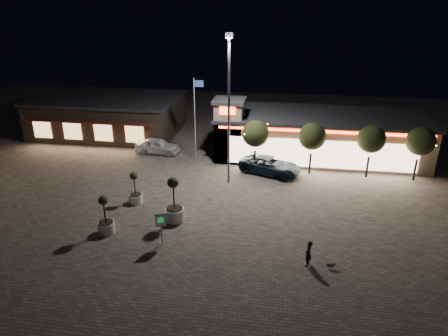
% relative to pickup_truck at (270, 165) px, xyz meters
% --- Properties ---
extents(ground, '(90.00, 90.00, 0.00)m').
position_rel_pickup_truck_xyz_m(ground, '(-5.42, -10.50, -0.77)').
color(ground, '#73685D').
rests_on(ground, ground).
extents(retail_building, '(20.40, 8.40, 6.10)m').
position_rel_pickup_truck_xyz_m(retail_building, '(4.08, 5.32, 1.44)').
color(retail_building, gray).
rests_on(retail_building, ground).
extents(restaurant_building, '(16.40, 11.00, 4.30)m').
position_rel_pickup_truck_xyz_m(restaurant_building, '(-19.42, 9.47, 1.39)').
color(restaurant_building, '#382D23').
rests_on(restaurant_building, ground).
extents(floodlight_pole, '(0.60, 0.40, 12.38)m').
position_rel_pickup_truck_xyz_m(floodlight_pole, '(-3.42, -2.50, 6.25)').
color(floodlight_pole, gray).
rests_on(floodlight_pole, ground).
extents(flagpole, '(0.95, 0.10, 8.00)m').
position_rel_pickup_truck_xyz_m(flagpole, '(-7.33, 2.50, 3.97)').
color(flagpole, white).
rests_on(flagpole, ground).
extents(string_tree_a, '(2.42, 2.42, 4.79)m').
position_rel_pickup_truck_xyz_m(string_tree_a, '(-1.42, 0.50, 2.79)').
color(string_tree_a, '#332319').
rests_on(string_tree_a, ground).
extents(string_tree_b, '(2.42, 2.42, 4.79)m').
position_rel_pickup_truck_xyz_m(string_tree_b, '(3.58, 0.50, 2.79)').
color(string_tree_b, '#332319').
rests_on(string_tree_b, ground).
extents(string_tree_c, '(2.42, 2.42, 4.79)m').
position_rel_pickup_truck_xyz_m(string_tree_c, '(8.58, 0.50, 2.79)').
color(string_tree_c, '#332319').
rests_on(string_tree_c, ground).
extents(string_tree_d, '(2.42, 2.42, 4.79)m').
position_rel_pickup_truck_xyz_m(string_tree_d, '(12.58, 0.50, 2.79)').
color(string_tree_d, '#332319').
rests_on(string_tree_d, ground).
extents(pickup_truck, '(6.10, 4.35, 1.54)m').
position_rel_pickup_truck_xyz_m(pickup_truck, '(0.00, 0.00, 0.00)').
color(pickup_truck, black).
rests_on(pickup_truck, ground).
extents(white_sedan, '(4.75, 2.19, 1.58)m').
position_rel_pickup_truck_xyz_m(white_sedan, '(-11.68, 3.50, 0.02)').
color(white_sedan, silver).
rests_on(white_sedan, ground).
extents(pedestrian, '(0.54, 0.68, 1.64)m').
position_rel_pickup_truck_xyz_m(pedestrian, '(2.91, -13.44, 0.05)').
color(pedestrian, black).
rests_on(pedestrian, ground).
extents(dog, '(0.52, 0.21, 0.28)m').
position_rel_pickup_truck_xyz_m(dog, '(4.31, -13.55, -0.49)').
color(dog, '#59514C').
rests_on(dog, ground).
extents(planter_left, '(1.06, 1.06, 2.61)m').
position_rel_pickup_truck_xyz_m(planter_left, '(-9.99, -7.40, 0.03)').
color(planter_left, silver).
rests_on(planter_left, ground).
extents(planter_mid, '(1.12, 1.12, 2.76)m').
position_rel_pickup_truck_xyz_m(planter_mid, '(-10.43, -11.81, 0.08)').
color(planter_mid, silver).
rests_on(planter_mid, ground).
extents(planter_right, '(1.37, 1.37, 3.36)m').
position_rel_pickup_truck_xyz_m(planter_right, '(-6.29, -9.51, 0.27)').
color(planter_right, silver).
rests_on(planter_right, ground).
extents(valet_sign, '(0.70, 0.31, 2.18)m').
position_rel_pickup_truck_xyz_m(valet_sign, '(-6.33, -12.48, 0.75)').
color(valet_sign, gray).
rests_on(valet_sign, ground).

